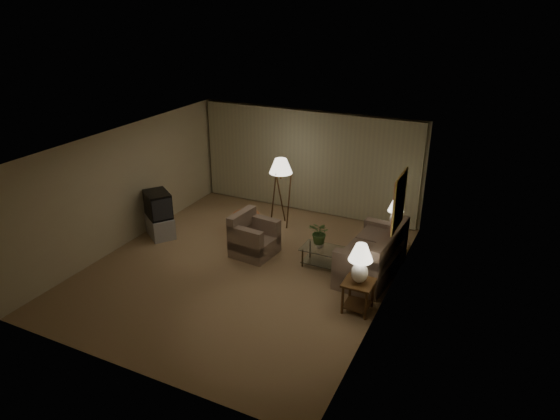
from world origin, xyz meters
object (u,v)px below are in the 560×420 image
object	(u,v)px
table_lamp_far	(396,211)
ottoman	(246,222)
crt_tv	(158,204)
vase	(320,244)
sofa	(371,256)
table_lamp_near	(360,260)
side_table_near	(358,291)
floor_lamp	(281,191)
armchair	(254,239)
tv_cabinet	(160,226)
side_table_far	(393,234)
coffee_table	(326,255)

from	to	relation	value
table_lamp_far	ottoman	distance (m)	3.60
crt_tv	ottoman	world-z (taller)	crt_tv
crt_tv	vase	xyz separation A→B (m)	(3.96, 0.31, -0.30)
sofa	table_lamp_far	world-z (taller)	table_lamp_far
table_lamp_near	vase	bearing A→B (deg)	134.78
side_table_near	floor_lamp	bearing A→B (deg)	136.32
side_table_near	crt_tv	distance (m)	5.30
ottoman	armchair	bearing A→B (deg)	-52.35
side_table_near	vase	size ratio (longest dim) A/B	3.54
ottoman	vase	size ratio (longest dim) A/B	3.84
ottoman	table_lamp_far	bearing A→B (deg)	8.44
tv_cabinet	ottoman	world-z (taller)	tv_cabinet
tv_cabinet	crt_tv	world-z (taller)	crt_tv
table_lamp_near	floor_lamp	size ratio (longest dim) A/B	0.44
side_table_far	table_lamp_near	xyz separation A→B (m)	(-0.00, -2.60, 0.64)
tv_cabinet	side_table_far	bearing A→B (deg)	53.14
table_lamp_near	crt_tv	world-z (taller)	table_lamp_near
floor_lamp	crt_tv	bearing A→B (deg)	-142.75
sofa	crt_tv	size ratio (longest dim) A/B	2.32
coffee_table	side_table_far	bearing A→B (deg)	51.08
sofa	armchair	bearing A→B (deg)	-79.83
table_lamp_far	vase	xyz separation A→B (m)	(-1.24, -1.35, -0.46)
vase	sofa	bearing A→B (deg)	5.24
coffee_table	floor_lamp	distance (m)	2.39
coffee_table	tv_cabinet	bearing A→B (deg)	-175.75
side_table_near	ottoman	distance (m)	4.06
floor_lamp	ottoman	size ratio (longest dim) A/B	2.66
armchair	ottoman	bearing A→B (deg)	43.12
sofa	tv_cabinet	distance (m)	5.07
side_table_far	tv_cabinet	xyz separation A→B (m)	(-5.20, -1.66, -0.15)
crt_tv	ottoman	distance (m)	2.14
side_table_near	tv_cabinet	bearing A→B (deg)	169.70
side_table_far	ottoman	xyz separation A→B (m)	(-3.48, -0.52, -0.18)
side_table_far	armchair	bearing A→B (deg)	-150.97
sofa	vase	xyz separation A→B (m)	(-1.09, -0.10, 0.09)
side_table_near	ottoman	size ratio (longest dim) A/B	0.92
ottoman	table_lamp_near	bearing A→B (deg)	-30.91
floor_lamp	table_lamp_near	bearing A→B (deg)	-43.68
sofa	ottoman	distance (m)	3.42
table_lamp_near	crt_tv	size ratio (longest dim) A/B	0.87
tv_cabinet	table_lamp_far	bearing A→B (deg)	53.14
coffee_table	tv_cabinet	size ratio (longest dim) A/B	1.07
coffee_table	ottoman	distance (m)	2.53
side_table_far	vase	bearing A→B (deg)	-132.57
floor_lamp	armchair	bearing A→B (deg)	-85.11
vase	coffee_table	bearing A→B (deg)	0.00
tv_cabinet	armchair	bearing A→B (deg)	38.89
armchair	vase	bearing A→B (deg)	-78.43
tv_cabinet	crt_tv	bearing A→B (deg)	0.00
floor_lamp	vase	world-z (taller)	floor_lamp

